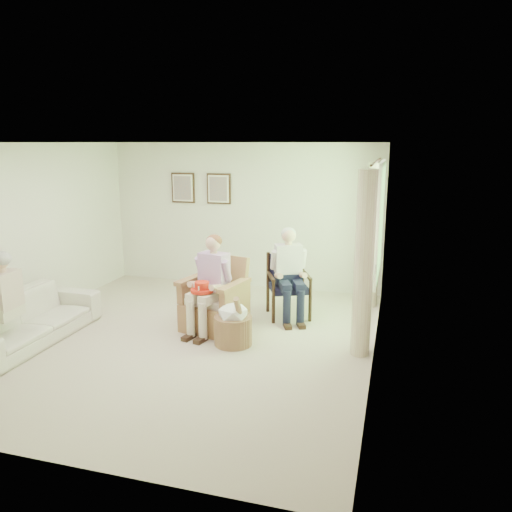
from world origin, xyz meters
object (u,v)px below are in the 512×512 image
Objects in this scene: sofa at (26,319)px; red_hat at (202,288)px; wicker_armchair at (215,306)px; person_dark at (288,268)px; wood_armchair at (290,283)px; hatbox at (233,324)px; person_wicker at (211,278)px.

sofa is 7.13× the size of red_hat.
red_hat is (2.16, 0.85, 0.37)m from sofa.
wicker_armchair is 1.22m from person_dark.
red_hat is at bearing -156.76° from person_dark.
sofa is 1.63× the size of person_dark.
wood_armchair is 3.72m from sofa.
wicker_armchair reaches higher than hatbox.
person_dark is at bearing 55.63° from person_wicker.
person_dark is at bearing 46.93° from red_hat.
hatbox is at bearing -75.69° from sofa.
wicker_armchair is at bearing -166.17° from person_dark.
person_dark is 1.41m from red_hat.
sofa is (-3.12, -2.03, -0.19)m from wood_armchair.
sofa is 3.67m from person_dark.
person_dark is (0.90, 0.83, 0.00)m from person_wicker.
wood_armchair is 0.69× the size of person_dark.
person_wicker is 1.00× the size of person_dark.
person_dark reaches higher than red_hat.
person_dark reaches higher than sofa.
person_dark is at bearing -59.03° from sofa.
red_hat is 0.66m from hatbox.
sofa is 2.35m from red_hat.
person_dark is 1.84× the size of hatbox.
person_dark is (0.00, -0.15, 0.28)m from wood_armchair.
sofa is at bearing -170.68° from wood_armchair.
wood_armchair reaches higher than hatbox.
person_wicker is at bearing -161.15° from person_dark.
wood_armchair reaches higher than sofa.
wood_armchair is at bearing 50.90° from red_hat.
hatbox is at bearing -132.57° from wood_armchair.
red_hat is (-0.96, -1.18, 0.18)m from wood_armchair.
wood_armchair is 1.53m from red_hat.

